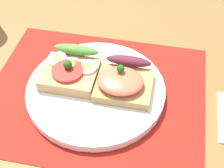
{
  "coord_description": "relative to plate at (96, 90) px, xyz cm",
  "views": [
    {
      "loc": [
        10.68,
        -37.95,
        44.88
      ],
      "look_at": [
        3.0,
        0.0,
        3.37
      ],
      "focal_mm": 51.9,
      "sensor_mm": 36.0,
      "label": 1
    }
  ],
  "objects": [
    {
      "name": "sandwich_egg_tomato",
      "position": [
        -5.06,
        1.84,
        2.39
      ],
      "size": [
        9.87,
        10.02,
        4.4
      ],
      "color": "tan",
      "rests_on": "plate"
    },
    {
      "name": "placemat",
      "position": [
        0.0,
        0.0,
        -0.93
      ],
      "size": [
        39.48,
        32.37,
        0.3
      ],
      "primitive_type": "cube",
      "color": "#A51B12",
      "rests_on": "ground_plane"
    },
    {
      "name": "ground_plane",
      "position": [
        0.0,
        0.0,
        -2.68
      ],
      "size": [
        120.0,
        90.0,
        3.2
      ],
      "primitive_type": "cube",
      "color": "brown"
    },
    {
      "name": "plate",
      "position": [
        0.0,
        0.0,
        0.0
      ],
      "size": [
        25.11,
        25.11,
        1.57
      ],
      "primitive_type": "cylinder",
      "color": "white",
      "rests_on": "placemat"
    },
    {
      "name": "sandwich_salmon",
      "position": [
        4.81,
        1.03,
        2.54
      ],
      "size": [
        9.9,
        10.12,
        5.03
      ],
      "color": "tan",
      "rests_on": "plate"
    }
  ]
}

